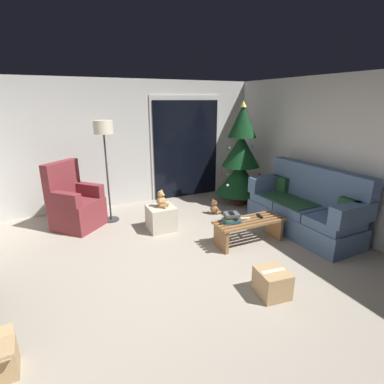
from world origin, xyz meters
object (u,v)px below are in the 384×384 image
object	(u,v)px
remote_black	(260,216)
cardboard_box_taped_mid_floor	(272,283)
remote_white	(245,218)
couch	(305,208)
cell_phone	(232,213)
book_stack	(232,218)
floor_lamp	(104,137)
ottoman	(161,218)
armchair	(75,205)
teddy_bear_honey	(161,200)
teddy_bear_chestnut_by_tree	(214,208)
christmas_tree	(241,160)
coffee_table	(249,227)

from	to	relation	value
remote_black	cardboard_box_taped_mid_floor	world-z (taller)	remote_black
remote_black	remote_white	bearing A→B (deg)	11.56
couch	cell_phone	world-z (taller)	couch
cell_phone	book_stack	bearing A→B (deg)	64.49
floor_lamp	ottoman	world-z (taller)	floor_lamp
couch	remote_white	xyz separation A→B (m)	(-1.13, 0.09, -0.01)
couch	armchair	size ratio (longest dim) A/B	1.73
remote_black	teddy_bear_honey	distance (m)	1.60
cell_phone	floor_lamp	xyz separation A→B (m)	(-1.45, 1.75, 0.98)
teddy_bear_chestnut_by_tree	cardboard_box_taped_mid_floor	size ratio (longest dim) A/B	0.74
floor_lamp	teddy_bear_honey	world-z (taller)	floor_lamp
ottoman	remote_white	bearing A→B (deg)	-44.35
floor_lamp	teddy_bear_chestnut_by_tree	xyz separation A→B (m)	(1.87, -0.52, -1.38)
book_stack	teddy_bear_chestnut_by_tree	xyz separation A→B (m)	(0.41, 1.22, -0.32)
cell_phone	christmas_tree	bearing A→B (deg)	72.42
cell_phone	cardboard_box_taped_mid_floor	distance (m)	1.28
coffee_table	ottoman	bearing A→B (deg)	135.24
book_stack	armchair	bearing A→B (deg)	140.24
coffee_table	teddy_bear_chestnut_by_tree	bearing A→B (deg)	84.88
coffee_table	remote_black	size ratio (longest dim) A/B	7.05
remote_white	floor_lamp	size ratio (longest dim) A/B	0.09
teddy_bear_chestnut_by_tree	floor_lamp	bearing A→B (deg)	164.44
couch	armchair	bearing A→B (deg)	152.46
coffee_table	remote_black	world-z (taller)	remote_black
armchair	coffee_table	bearing A→B (deg)	-36.87
ottoman	cardboard_box_taped_mid_floor	xyz separation A→B (m)	(0.53, -2.20, -0.05)
remote_black	cell_phone	size ratio (longest dim) A/B	1.08
coffee_table	cardboard_box_taped_mid_floor	world-z (taller)	coffee_table
coffee_table	cardboard_box_taped_mid_floor	distance (m)	1.28
remote_white	armchair	size ratio (longest dim) A/B	0.14
coffee_table	ottoman	size ratio (longest dim) A/B	2.50
couch	cell_phone	bearing A→B (deg)	177.06
book_stack	remote_white	bearing A→B (deg)	1.69
cell_phone	teddy_bear_honey	world-z (taller)	teddy_bear_honey
remote_white	book_stack	size ratio (longest dim) A/B	0.60
remote_white	ottoman	size ratio (longest dim) A/B	0.35
ottoman	book_stack	bearing A→B (deg)	-52.59
armchair	floor_lamp	xyz separation A→B (m)	(0.59, 0.04, 1.10)
teddy_bear_honey	couch	bearing A→B (deg)	-26.54
book_stack	teddy_bear_honey	xyz separation A→B (m)	(-0.75, 0.98, 0.08)
remote_white	floor_lamp	xyz separation A→B (m)	(-1.71, 1.74, 1.12)
couch	christmas_tree	world-z (taller)	christmas_tree
floor_lamp	christmas_tree	bearing A→B (deg)	-4.14
teddy_bear_chestnut_by_tree	cardboard_box_taped_mid_floor	xyz separation A→B (m)	(-0.63, -2.44, 0.03)
christmas_tree	teddy_bear_chestnut_by_tree	size ratio (longest dim) A/B	7.34
remote_white	teddy_bear_honey	bearing A→B (deg)	-118.27
couch	cardboard_box_taped_mid_floor	xyz separation A→B (m)	(-1.60, -1.13, -0.25)
book_stack	couch	bearing A→B (deg)	-3.39
armchair	teddy_bear_honey	bearing A→B (deg)	-29.14
teddy_bear_chestnut_by_tree	teddy_bear_honey	bearing A→B (deg)	-168.06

